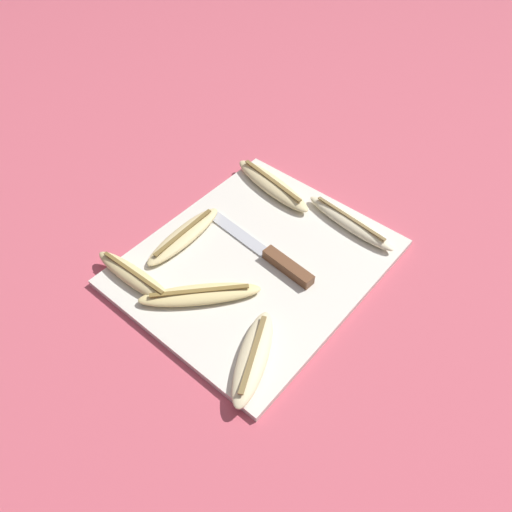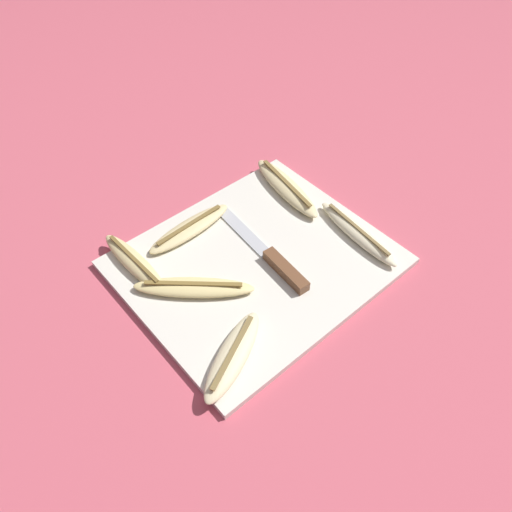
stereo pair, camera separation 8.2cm
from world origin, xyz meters
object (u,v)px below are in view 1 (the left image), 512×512
banana_golden_short (200,295)px  banana_spotted_left (134,277)px  banana_cream_curved (253,357)px  knife (277,260)px  banana_bright_far (350,222)px  banana_mellow_near (184,236)px  banana_ripe_center (272,185)px

banana_golden_short → banana_spotted_left: (-0.04, 0.10, 0.00)m
banana_golden_short → banana_cream_curved: (-0.03, -0.13, 0.00)m
knife → banana_golden_short: 0.14m
banana_bright_far → banana_spotted_left: same height
banana_bright_far → banana_mellow_near: (-0.21, 0.20, -0.00)m
banana_mellow_near → banana_spotted_left: (-0.11, -0.01, 0.00)m
knife → banana_mellow_near: same height
banana_golden_short → banana_ripe_center: bearing=15.7°
banana_bright_far → banana_mellow_near: 0.29m
banana_ripe_center → banana_spotted_left: (-0.31, 0.03, -0.00)m
banana_ripe_center → banana_mellow_near: bearing=170.4°
banana_spotted_left → banana_bright_far: bearing=-30.9°
banana_mellow_near → banana_spotted_left: size_ratio=1.03×
knife → banana_ripe_center: 0.18m
knife → banana_mellow_near: 0.17m
banana_golden_short → banana_cream_curved: size_ratio=1.04×
banana_golden_short → banana_spotted_left: size_ratio=1.00×
knife → banana_bright_far: size_ratio=1.26×
banana_spotted_left → banana_cream_curved: bearing=-87.2°
banana_bright_far → banana_mellow_near: banana_bright_far is taller
knife → banana_bright_far: banana_bright_far is taller
banana_cream_curved → banana_bright_far: same height
knife → banana_cream_curved: (-0.16, -0.09, 0.00)m
banana_ripe_center → banana_mellow_near: (-0.20, 0.03, -0.00)m
banana_golden_short → banana_ripe_center: (0.27, 0.08, 0.00)m
banana_mellow_near → banana_spotted_left: 0.11m
knife → banana_golden_short: size_ratio=1.40×
knife → banana_golden_short: banana_golden_short is taller
banana_spotted_left → banana_mellow_near: bearing=2.8°
banana_golden_short → banana_bright_far: bearing=-17.7°
banana_mellow_near → banana_spotted_left: banana_spotted_left is taller
knife → banana_spotted_left: (-0.18, 0.15, 0.00)m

